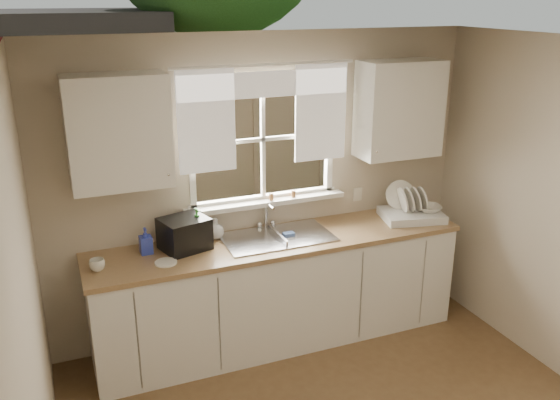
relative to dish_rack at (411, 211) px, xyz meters
name	(u,v)px	position (x,y,z in m)	size (l,w,h in m)	color
room_walls	(403,303)	(-1.24, -1.74, 0.26)	(3.62, 4.02, 2.50)	beige
ceiling	(414,54)	(-1.24, -1.67, 1.52)	(3.60, 4.00, 0.02)	silver
window	(264,160)	(-1.24, 0.33, 0.51)	(1.38, 0.16, 1.06)	white
curtains	(266,106)	(-1.24, 0.28, 0.96)	(1.50, 0.03, 0.81)	white
base_cabinets	(279,292)	(-1.24, 0.01, -0.54)	(3.00, 0.62, 0.87)	white
countertop	(279,241)	(-1.24, 0.01, -0.09)	(3.04, 0.65, 0.04)	#97754B
upper_cabinet_left	(118,132)	(-2.39, 0.16, 0.87)	(0.70, 0.33, 0.80)	white
upper_cabinet_right	(399,109)	(-0.09, 0.16, 0.87)	(0.70, 0.33, 0.80)	white
wall_outlet	(358,194)	(-0.36, 0.32, 0.10)	(0.08, 0.01, 0.12)	beige
sill_jars	(282,195)	(-1.10, 0.27, 0.20)	(0.24, 0.04, 0.06)	brown
sink	(277,246)	(-1.24, 0.04, -0.14)	(0.88, 0.52, 0.40)	#B7B7BC
dish_rack	(411,211)	(0.00, 0.00, 0.00)	(0.58, 0.49, 0.32)	white
bowl	(429,208)	(0.14, -0.05, 0.03)	(0.21, 0.21, 0.05)	silver
soap_bottle_a	(198,228)	(-1.87, 0.12, 0.09)	(0.12, 0.12, 0.31)	green
soap_bottle_b	(146,241)	(-2.26, 0.13, 0.04)	(0.09, 0.09, 0.20)	#3344C0
soap_bottle_c	(216,228)	(-1.70, 0.21, 0.02)	(0.13, 0.13, 0.17)	beige
saucer	(166,263)	(-2.17, -0.10, -0.06)	(0.16, 0.16, 0.01)	white
cup	(97,265)	(-2.64, -0.04, -0.02)	(0.11, 0.11, 0.09)	white
black_appliance	(184,234)	(-1.97, 0.11, 0.06)	(0.34, 0.29, 0.25)	black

